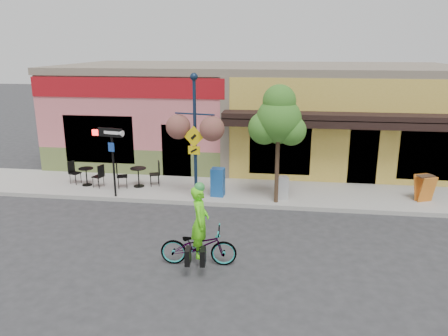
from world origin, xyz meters
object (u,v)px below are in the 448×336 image
(bicycle, at_px, (199,246))
(lamp_post, at_px, (195,139))
(newspaper_box_blue, at_px, (218,182))
(one_way_sign, at_px, (113,163))
(street_tree, at_px, (278,145))
(building, at_px, (257,112))
(cyclist_rider, at_px, (200,231))
(newspaper_box_grey, at_px, (282,188))

(bicycle, bearing_deg, lamp_post, 7.60)
(bicycle, bearing_deg, newspaper_box_blue, -1.76)
(one_way_sign, height_order, street_tree, street_tree)
(building, distance_m, one_way_sign, 8.29)
(cyclist_rider, height_order, one_way_sign, one_way_sign)
(one_way_sign, distance_m, street_tree, 5.79)
(building, height_order, newspaper_box_blue, building)
(lamp_post, relative_size, one_way_sign, 1.76)
(lamp_post, relative_size, newspaper_box_grey, 5.40)
(newspaper_box_grey, xyz_separation_m, street_tree, (-0.20, -0.36, 1.63))
(lamp_post, bearing_deg, newspaper_box_grey, 20.62)
(street_tree, bearing_deg, building, 99.71)
(cyclist_rider, xyz_separation_m, lamp_post, (-0.97, 4.27, 1.43))
(bicycle, relative_size, cyclist_rider, 1.05)
(bicycle, relative_size, lamp_post, 0.44)
(cyclist_rider, distance_m, street_tree, 4.98)
(bicycle, xyz_separation_m, street_tree, (1.85, 4.46, 1.68))
(one_way_sign, relative_size, street_tree, 0.61)
(lamp_post, height_order, one_way_sign, lamp_post)
(newspaper_box_blue, xyz_separation_m, street_tree, (2.09, -0.38, 1.53))
(building, distance_m, bicycle, 11.28)
(cyclist_rider, xyz_separation_m, one_way_sign, (-3.93, 4.27, 0.48))
(lamp_post, xyz_separation_m, newspaper_box_grey, (2.97, 0.55, -1.79))
(cyclist_rider, bearing_deg, one_way_sign, 37.97)
(building, relative_size, one_way_sign, 7.29)
(building, height_order, bicycle, building)
(lamp_post, distance_m, street_tree, 2.79)
(building, bearing_deg, newspaper_box_grey, -78.03)
(newspaper_box_grey, bearing_deg, cyclist_rider, -129.01)
(bicycle, relative_size, newspaper_box_blue, 1.90)
(one_way_sign, bearing_deg, street_tree, 13.15)
(bicycle, height_order, cyclist_rider, cyclist_rider)
(building, xyz_separation_m, lamp_post, (-1.64, -6.85, 0.10))
(building, xyz_separation_m, cyclist_rider, (-0.66, -11.12, -1.33))
(cyclist_rider, height_order, street_tree, street_tree)
(newspaper_box_grey, bearing_deg, one_way_sign, 168.79)
(one_way_sign, relative_size, newspaper_box_blue, 2.45)
(bicycle, distance_m, lamp_post, 4.74)
(building, bearing_deg, bicycle, -93.67)
(street_tree, bearing_deg, bicycle, -112.55)
(one_way_sign, relative_size, newspaper_box_grey, 3.07)
(street_tree, bearing_deg, cyclist_rider, -112.00)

